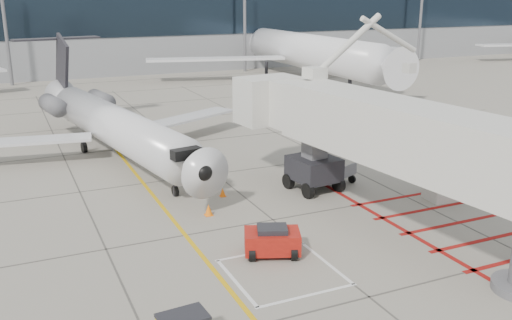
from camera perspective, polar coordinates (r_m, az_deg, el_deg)
name	(u,v)px	position (r m, az deg, el deg)	size (l,w,h in m)	color
ground_plane	(314,253)	(24.63, 5.83, -9.23)	(260.00, 260.00, 0.00)	gray
regional_jet	(126,110)	(36.14, -12.88, 4.93)	(22.19, 27.98, 7.33)	silver
jet_bridge	(399,146)	(26.41, 14.09, 1.34)	(9.42, 19.89, 7.96)	silver
pushback_tug	(272,240)	(24.09, 1.63, -8.00)	(2.30, 1.44, 1.34)	#AA1910
baggage_cart	(337,174)	(32.93, 8.14, -1.38)	(2.03, 1.28, 1.28)	slate
ground_power_unit	(448,182)	(32.01, 18.67, -2.12)	(2.31, 1.35, 1.83)	silver
cone_nose	(209,210)	(28.39, -4.76, -4.99)	(0.41, 0.41, 0.57)	orange
cone_side	(223,192)	(30.92, -3.36, -3.23)	(0.34, 0.34, 0.47)	orange
terminal_building	(144,16)	(91.69, -11.16, 13.92)	(180.00, 28.00, 14.00)	gray
terminal_glass_band	(169,13)	(78.07, -8.71, 14.37)	(180.00, 0.10, 6.00)	black
bg_aircraft_c	(296,27)	(74.03, 4.05, 13.10)	(37.89, 42.10, 12.63)	silver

